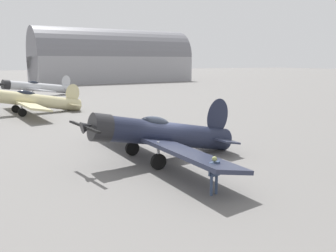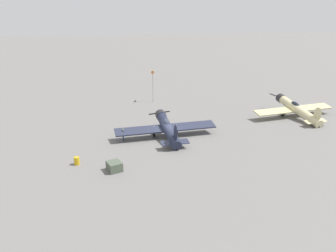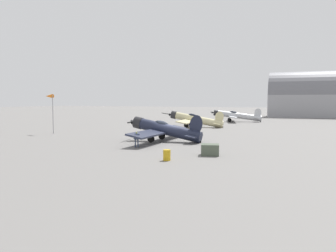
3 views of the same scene
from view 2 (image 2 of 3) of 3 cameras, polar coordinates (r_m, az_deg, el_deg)
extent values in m
plane|color=slate|center=(42.36, 0.00, -2.30)|extent=(400.00, 400.00, 0.00)
cylinder|color=#1E2338|center=(41.88, 0.00, -0.57)|extent=(1.72, 8.17, 2.75)
cylinder|color=#232326|center=(45.14, -1.26, 1.87)|extent=(1.46, 1.21, 1.54)
cone|color=#232326|center=(45.71, -1.46, 2.25)|extent=(0.62, 0.68, 0.67)
cube|color=black|center=(45.85, -1.50, 2.30)|extent=(3.07, 0.78, 0.21)
ellipsoid|color=black|center=(42.38, -0.28, 0.67)|extent=(0.85, 1.83, 0.98)
cube|color=#282D42|center=(42.81, -0.34, -0.37)|extent=(13.40, 2.59, 0.52)
ellipsoid|color=#1E2338|center=(38.60, 1.30, -1.24)|extent=(0.22, 1.87, 2.37)
cube|color=#282D42|center=(39.22, 1.21, -2.82)|extent=(3.45, 1.28, 0.30)
cylinder|color=#999BA0|center=(43.00, -2.49, -0.70)|extent=(0.14, 0.14, 1.00)
cylinder|color=black|center=(43.18, -2.48, -1.32)|extent=(0.24, 0.81, 0.80)
cylinder|color=#999BA0|center=(43.74, 1.46, -0.33)|extent=(0.14, 0.14, 1.00)
cylinder|color=black|center=(43.91, 1.46, -0.95)|extent=(0.24, 0.81, 0.80)
cylinder|color=black|center=(38.89, 1.48, -4.12)|extent=(0.11, 0.28, 0.28)
cylinder|color=beige|center=(53.85, 21.70, 2.54)|extent=(2.37, 9.39, 2.89)
cylinder|color=#232326|center=(56.94, 19.00, 4.55)|extent=(1.52, 1.29, 1.53)
cone|color=#232326|center=(57.41, 18.62, 4.82)|extent=(0.65, 0.71, 0.67)
cube|color=black|center=(57.52, 18.53, 4.86)|extent=(1.90, 2.57, 0.58)
ellipsoid|color=black|center=(54.34, 21.18, 3.54)|extent=(0.96, 1.87, 0.97)
cube|color=#C6BC89|center=(54.70, 20.95, 2.71)|extent=(13.53, 3.42, 0.51)
ellipsoid|color=beige|center=(50.97, 24.52, 1.90)|extent=(0.33, 1.82, 2.18)
cube|color=#C6BC89|center=(51.42, 24.20, 0.76)|extent=(3.51, 1.49, 0.29)
cylinder|color=#999BA0|center=(54.23, 19.28, 2.48)|extent=(0.14, 0.14, 0.99)
cylinder|color=black|center=(54.37, 19.23, 1.98)|extent=(0.29, 0.82, 0.80)
cylinder|color=#999BA0|center=(56.15, 21.79, 2.73)|extent=(0.14, 0.14, 0.99)
cylinder|color=black|center=(56.28, 21.73, 2.24)|extent=(0.29, 0.82, 0.80)
cylinder|color=black|center=(51.08, 24.66, -0.13)|extent=(0.13, 0.29, 0.28)
cylinder|color=#384766|center=(42.14, -7.71, -2.02)|extent=(0.12, 0.12, 0.80)
cylinder|color=#384766|center=(42.39, -7.81, -1.89)|extent=(0.12, 0.12, 0.80)
cube|color=#384766|center=(42.02, -7.80, -1.09)|extent=(0.30, 0.47, 0.56)
sphere|color=#8E9657|center=(41.88, -7.83, -0.58)|extent=(0.21, 0.21, 0.21)
cylinder|color=#384766|center=(41.78, -7.70, -1.19)|extent=(0.09, 0.09, 0.53)
cylinder|color=#384766|center=(42.26, -7.91, -0.96)|extent=(0.09, 0.09, 0.53)
cube|color=#4C5647|center=(34.55, -9.28, -6.91)|extent=(1.74, 1.85, 0.96)
cylinder|color=gold|center=(36.75, -15.53, -5.83)|extent=(0.59, 0.59, 0.85)
torus|color=gold|center=(36.68, -15.55, -5.59)|extent=(0.62, 0.62, 0.04)
torus|color=gold|center=(36.82, -15.50, -6.07)|extent=(0.62, 0.62, 0.04)
cylinder|color=gray|center=(59.36, -2.64, 6.79)|extent=(0.10, 0.10, 5.50)
cone|color=orange|center=(59.68, -2.66, 9.41)|extent=(0.87, 1.76, 0.56)
camera|label=1|loc=(48.99, -22.00, 5.74)|focal=38.05mm
camera|label=3|loc=(36.15, -58.48, -7.90)|focal=35.86mm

